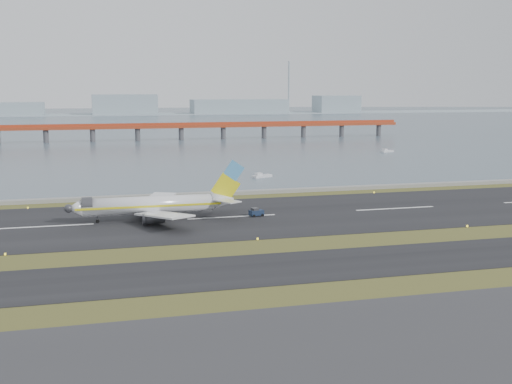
% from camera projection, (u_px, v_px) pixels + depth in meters
% --- Properties ---
extents(ground, '(1000.00, 1000.00, 0.00)m').
position_uv_depth(ground, '(268.00, 250.00, 114.44)').
color(ground, '#374017').
rests_on(ground, ground).
extents(taxiway_strip, '(1000.00, 18.00, 0.10)m').
position_uv_depth(taxiway_strip, '(289.00, 267.00, 102.97)').
color(taxiway_strip, black).
rests_on(taxiway_strip, ground).
extents(runway_strip, '(1000.00, 45.00, 0.10)m').
position_uv_depth(runway_strip, '(232.00, 217.00, 143.08)').
color(runway_strip, black).
rests_on(runway_strip, ground).
extents(seawall, '(1000.00, 2.50, 1.00)m').
position_uv_depth(seawall, '(208.00, 194.00, 171.65)').
color(seawall, gray).
rests_on(seawall, ground).
extents(bay_water, '(1400.00, 800.00, 1.30)m').
position_uv_depth(bay_water, '(124.00, 122.00, 553.71)').
color(bay_water, '#465665').
rests_on(bay_water, ground).
extents(red_pier, '(260.00, 5.00, 10.20)m').
position_uv_depth(red_pier, '(181.00, 127.00, 357.01)').
color(red_pier, '#A5391C').
rests_on(red_pier, ground).
extents(far_shoreline, '(1400.00, 80.00, 60.50)m').
position_uv_depth(far_shoreline, '(128.00, 109.00, 708.94)').
color(far_shoreline, '#8EA0A8').
rests_on(far_shoreline, ground).
extents(airliner, '(38.52, 32.89, 12.80)m').
position_uv_depth(airliner, '(156.00, 205.00, 139.22)').
color(airliner, silver).
rests_on(airliner, ground).
extents(pushback_tug, '(3.43, 2.45, 1.99)m').
position_uv_depth(pushback_tug, '(256.00, 212.00, 143.81)').
color(pushback_tug, '#15233C').
rests_on(pushback_tug, ground).
extents(workboat_near, '(7.12, 4.70, 1.66)m').
position_uv_depth(workboat_near, '(262.00, 176.00, 206.91)').
color(workboat_near, silver).
rests_on(workboat_near, ground).
extents(workboat_far, '(6.92, 4.37, 1.61)m').
position_uv_depth(workboat_far, '(387.00, 151.00, 289.06)').
color(workboat_far, silver).
rests_on(workboat_far, ground).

